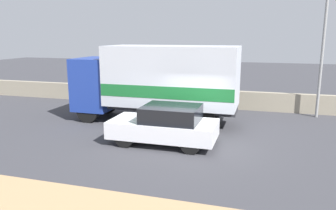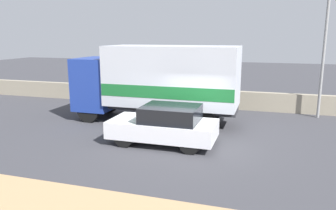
% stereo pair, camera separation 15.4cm
% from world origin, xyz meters
% --- Properties ---
extents(ground_plane, '(80.00, 80.00, 0.00)m').
position_xyz_m(ground_plane, '(0.00, 0.00, 0.00)').
color(ground_plane, '#38383D').
extents(stone_wall_backdrop, '(60.00, 0.35, 1.01)m').
position_xyz_m(stone_wall_backdrop, '(0.00, 6.70, 0.50)').
color(stone_wall_backdrop, gray).
rests_on(stone_wall_backdrop, ground_plane).
extents(street_lamp, '(0.56, 0.28, 6.44)m').
position_xyz_m(street_lamp, '(5.27, 5.97, 3.76)').
color(street_lamp, gray).
rests_on(street_lamp, ground_plane).
extents(box_truck, '(7.61, 2.54, 3.54)m').
position_xyz_m(box_truck, '(-1.98, 2.84, 1.96)').
color(box_truck, navy).
rests_on(box_truck, ground_plane).
extents(car_hatchback, '(3.96, 1.84, 1.47)m').
position_xyz_m(car_hatchback, '(-0.76, -0.10, 0.74)').
color(car_hatchback, silver).
rests_on(car_hatchback, ground_plane).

